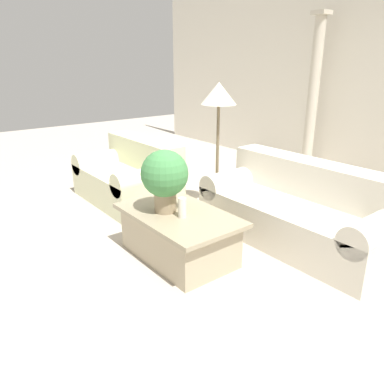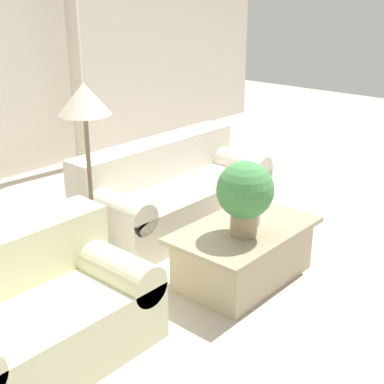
{
  "view_description": "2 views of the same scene",
  "coord_description": "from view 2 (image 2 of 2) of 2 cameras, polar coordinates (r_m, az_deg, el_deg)",
  "views": [
    {
      "loc": [
        2.62,
        -2.36,
        1.76
      ],
      "look_at": [
        -0.1,
        -0.22,
        0.53
      ],
      "focal_mm": 35.0,
      "sensor_mm": 36.0,
      "label": 1
    },
    {
      "loc": [
        -3.02,
        -2.7,
        2.19
      ],
      "look_at": [
        -0.11,
        -0.13,
        0.7
      ],
      "focal_mm": 50.0,
      "sensor_mm": 36.0,
      "label": 2
    }
  ],
  "objects": [
    {
      "name": "sofa_long",
      "position": [
        5.24,
        -2.0,
        0.09
      ],
      "size": [
        1.97,
        0.89,
        0.79
      ],
      "color": "beige",
      "rests_on": "ground_plane"
    },
    {
      "name": "potted_plant",
      "position": [
        3.92,
        5.67,
        -0.09
      ],
      "size": [
        0.43,
        0.43,
        0.57
      ],
      "color": "#937F60",
      "rests_on": "coffee_table"
    },
    {
      "name": "ground_plane",
      "position": [
        4.61,
        -0.28,
        -7.35
      ],
      "size": [
        16.0,
        16.0,
        0.0
      ],
      "primitive_type": "plane",
      "color": "#BCB2A3"
    },
    {
      "name": "column_right",
      "position": [
        6.89,
        -12.29,
        12.72
      ],
      "size": [
        0.23,
        0.23,
        2.44
      ],
      "color": "beige",
      "rests_on": "ground_plane"
    },
    {
      "name": "floor_lamp",
      "position": [
        4.15,
        -11.37,
        8.64
      ],
      "size": [
        0.4,
        0.4,
        1.53
      ],
      "color": "brown",
      "rests_on": "ground_plane"
    },
    {
      "name": "pillar_candle",
      "position": [
        4.19,
        6.84,
        -2.34
      ],
      "size": [
        0.07,
        0.07,
        0.18
      ],
      "color": "silver",
      "rests_on": "coffee_table"
    },
    {
      "name": "coffee_table",
      "position": [
        4.27,
        5.54,
        -6.45
      ],
      "size": [
        1.17,
        0.72,
        0.45
      ],
      "color": "tan",
      "rests_on": "ground_plane"
    },
    {
      "name": "loveseat",
      "position": [
        3.51,
        -16.91,
        -12.09
      ],
      "size": [
        1.42,
        0.89,
        0.79
      ],
      "color": "beige",
      "rests_on": "ground_plane"
    }
  ]
}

